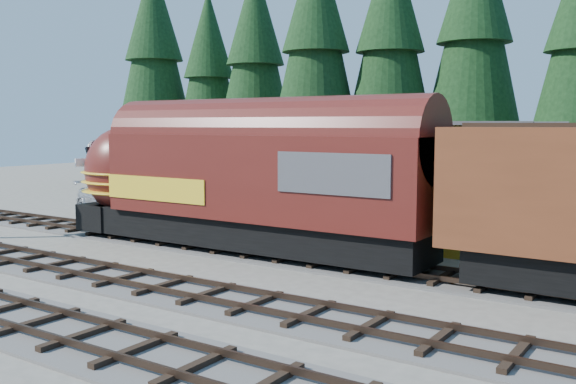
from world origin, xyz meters
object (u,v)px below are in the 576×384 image
Objects in this scene: depot at (400,173)px; caboose at (308,167)px; pickup_truck_a at (178,204)px; pickup_truck_b at (117,200)px; locomotive at (228,185)px.

caboose is (-9.62, 7.50, -0.47)m from depot.
pickup_truck_a is (-3.05, -8.58, -1.68)m from caboose.
pickup_truck_a is at bearing -42.54° from pickup_truck_b.
pickup_truck_b is at bearing 161.23° from locomotive.
locomotive is 2.56× the size of pickup_truck_b.
depot is 2.18× the size of pickup_truck_a.
depot is at bearing 54.31° from locomotive.
caboose reaches higher than pickup_truck_a.
pickup_truck_b is (-6.00, -10.28, -1.52)m from caboose.
depot is 1.33× the size of caboose.
caboose is at bearing 142.06° from depot.
locomotive is 2.94× the size of pickup_truck_a.
caboose is (-4.95, 14.00, -0.22)m from locomotive.
caboose reaches higher than depot.
pickup_truck_b is (-15.62, -2.78, -1.98)m from depot.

